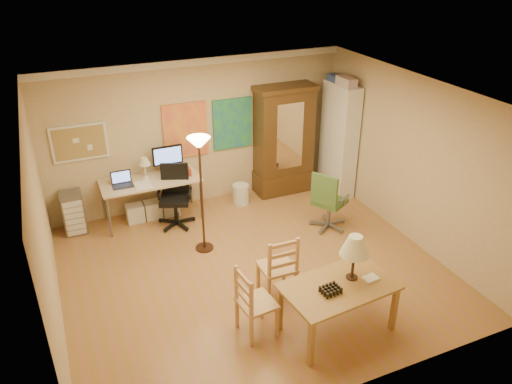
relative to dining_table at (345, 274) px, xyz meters
name	(u,v)px	position (x,y,z in m)	size (l,w,h in m)	color
floor	(253,269)	(-0.55, 1.59, -0.83)	(5.50, 5.50, 0.00)	olive
crown_molding	(195,62)	(-0.55, 4.05, 1.81)	(5.50, 0.08, 0.12)	white
corkboard	(79,143)	(-2.60, 4.06, 0.67)	(0.90, 0.04, 0.62)	#9A8048
art_panel_left	(185,130)	(-0.80, 4.06, 0.62)	(0.80, 0.04, 1.00)	yellow
art_panel_right	(232,124)	(0.10, 4.06, 0.62)	(0.75, 0.04, 0.95)	#226D88
dining_table	(345,274)	(0.00, 0.00, 0.00)	(1.46, 0.96, 1.31)	olive
ladder_chair_back	(278,268)	(-0.48, 0.87, -0.36)	(0.47, 0.45, 1.01)	#BD7A56
ladder_chair_left	(255,304)	(-1.06, 0.33, -0.38)	(0.47, 0.49, 0.96)	#BD7A56
torchiere_lamp	(200,161)	(-1.05, 2.43, 0.71)	(0.35, 0.35, 1.92)	#3D2618
computer_desk	(153,194)	(-1.54, 3.74, -0.36)	(1.70, 0.74, 1.28)	#C0B18D
office_chair_black	(176,209)	(-1.24, 3.38, -0.54)	(0.66, 0.66, 1.08)	black
office_chair_green	(328,213)	(1.12, 2.21, -0.54)	(0.67, 0.67, 1.07)	slate
drawer_cart	(73,213)	(-2.90, 3.83, -0.47)	(0.36, 0.43, 0.71)	slate
armoire	(284,147)	(1.05, 3.82, 0.09)	(1.15, 0.55, 2.12)	#39220F
bookshelf	(339,140)	(2.00, 3.38, 0.25)	(0.32, 0.86, 2.16)	white
wastebin	(241,194)	(0.07, 3.63, -0.64)	(0.31, 0.31, 0.39)	silver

